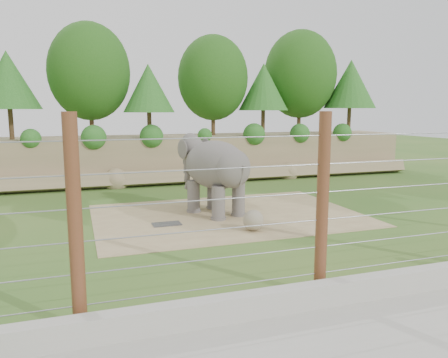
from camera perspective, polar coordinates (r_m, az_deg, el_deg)
name	(u,v)px	position (r m, az deg, el deg)	size (l,w,h in m)	color
ground	(244,238)	(13.96, 2.68, -7.73)	(90.00, 90.00, 0.00)	#306220
back_embankment	(174,111)	(25.70, -6.54, 8.85)	(30.00, 5.52, 8.77)	#827551
dirt_patch	(228,215)	(16.84, 0.51, -4.75)	(10.00, 7.00, 0.02)	#9E845B
drain_grate	(167,224)	(15.62, -7.50, -5.84)	(1.00, 0.60, 0.03)	#262628
elephant	(216,176)	(16.78, -1.11, 0.39)	(1.59, 3.71, 3.00)	#645C58
stone_ball	(253,220)	(14.69, 3.86, -5.40)	(0.70, 0.70, 0.70)	gray
retaining_wall	(332,293)	(9.68, 13.94, -14.21)	(26.00, 0.35, 0.50)	#ADABA0
walkway	(398,354)	(8.36, 21.78, -20.41)	(26.00, 4.00, 0.01)	#ADABA0
barrier_fence	(322,206)	(9.55, 12.72, -3.44)	(20.26, 0.26, 4.00)	brown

